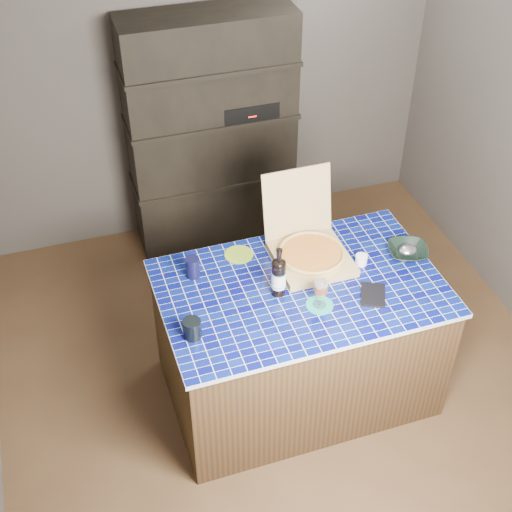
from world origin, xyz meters
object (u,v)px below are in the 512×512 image
object	(u,v)px
wine_glass	(321,288)
mead_bottle	(279,276)
dvd_case	(373,295)
pizza_box	(310,250)
bowl	(408,251)
kitchen_island	(298,340)

from	to	relation	value
wine_glass	mead_bottle	bearing A→B (deg)	137.55
wine_glass	dvd_case	xyz separation A→B (m)	(0.31, -0.02, -0.12)
pizza_box	mead_bottle	distance (m)	0.35
wine_glass	bowl	size ratio (longest dim) A/B	0.79
mead_bottle	wine_glass	xyz separation A→B (m)	(0.18, -0.16, 0.01)
pizza_box	mead_bottle	world-z (taller)	pizza_box
kitchen_island	dvd_case	xyz separation A→B (m)	(0.35, -0.20, 0.44)
kitchen_island	mead_bottle	size ratio (longest dim) A/B	5.11
bowl	wine_glass	bearing A→B (deg)	-159.60
dvd_case	pizza_box	bearing A→B (deg)	143.46
pizza_box	mead_bottle	bearing A→B (deg)	-141.46
pizza_box	dvd_case	distance (m)	0.46
wine_glass	bowl	distance (m)	0.70
mead_bottle	bowl	bearing A→B (deg)	5.30
pizza_box	dvd_case	bearing A→B (deg)	-62.39
mead_bottle	bowl	xyz separation A→B (m)	(0.83, 0.08, -0.09)
mead_bottle	dvd_case	xyz separation A→B (m)	(0.49, -0.18, -0.11)
mead_bottle	dvd_case	size ratio (longest dim) A/B	1.68
kitchen_island	mead_bottle	bearing A→B (deg)	-174.85
kitchen_island	dvd_case	size ratio (longest dim) A/B	8.61
dvd_case	kitchen_island	bearing A→B (deg)	175.65
mead_bottle	wine_glass	distance (m)	0.24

